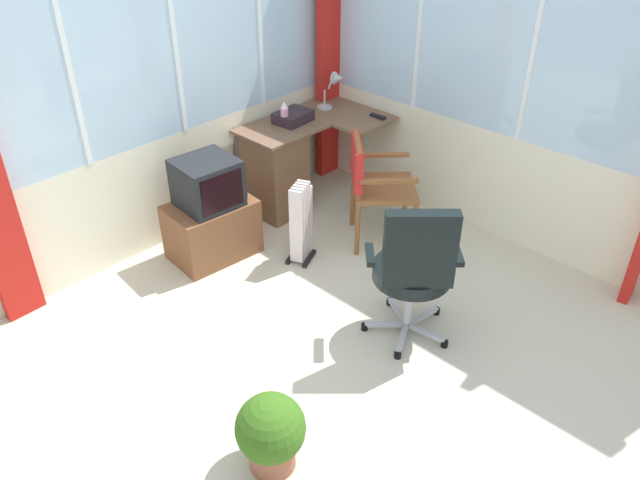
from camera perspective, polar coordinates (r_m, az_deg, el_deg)
ground at (r=4.04m, az=1.22°, el=-11.31°), size 5.03×4.86×0.06m
north_window_panel at (r=4.69m, az=-16.94°, el=12.76°), size 4.03×0.07×2.54m
east_window_panel at (r=4.85m, az=18.45°, el=13.13°), size 0.07×3.86×2.54m
curtain_corner at (r=5.75m, az=0.86°, el=17.24°), size 0.26×0.07×2.44m
desk at (r=5.37m, az=-3.75°, el=6.63°), size 1.19×0.82×0.75m
desk_lamp at (r=5.60m, az=1.37°, el=13.91°), size 0.23×0.19×0.32m
tv_remote at (r=5.47m, az=5.28°, el=11.12°), size 0.05×0.15×0.02m
spray_bottle at (r=5.25m, az=-3.25°, el=11.33°), size 0.06×0.06×0.22m
paper_tray at (r=5.35m, az=-2.48°, el=11.13°), size 0.32×0.26×0.09m
wooden_armchair at (r=4.86m, az=4.54°, el=5.73°), size 0.68×0.68×0.87m
office_chair at (r=3.86m, az=8.62°, el=-2.30°), size 0.61×0.60×1.02m
tv_on_stand at (r=4.83m, az=-9.89°, el=2.32°), size 0.68×0.50×0.81m
space_heater at (r=4.74m, az=-1.69°, el=1.74°), size 0.29×0.25×0.64m
potted_plant at (r=3.33m, az=-4.50°, el=-17.01°), size 0.36×0.36×0.46m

